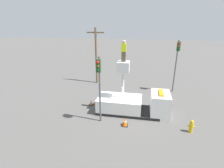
{
  "coord_description": "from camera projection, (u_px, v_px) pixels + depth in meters",
  "views": [
    {
      "loc": [
        1.09,
        -14.33,
        8.17
      ],
      "look_at": [
        -1.33,
        -0.97,
        3.04
      ],
      "focal_mm": 28.0,
      "sensor_mm": 36.0,
      "label": 1
    }
  ],
  "objects": [
    {
      "name": "ground_plane",
      "position": [
        128.0,
        112.0,
        16.25
      ],
      "size": [
        120.0,
        120.0,
        0.0
      ],
      "primitive_type": "plane",
      "color": "#565451"
    },
    {
      "name": "bucket_truck",
      "position": [
        133.0,
        104.0,
        15.87
      ],
      "size": [
        6.42,
        2.39,
        4.75
      ],
      "color": "black",
      "rests_on": "ground"
    },
    {
      "name": "worker",
      "position": [
        124.0,
        51.0,
        14.35
      ],
      "size": [
        0.4,
        0.26,
        1.75
      ],
      "color": "brown",
      "rests_on": "bucket_truck"
    },
    {
      "name": "traffic_light_pole",
      "position": [
        99.0,
        78.0,
        13.33
      ],
      "size": [
        0.34,
        0.57,
        5.52
      ],
      "color": "#515156",
      "rests_on": "ground"
    },
    {
      "name": "traffic_light_across",
      "position": [
        177.0,
        56.0,
        19.23
      ],
      "size": [
        0.34,
        0.57,
        5.99
      ],
      "color": "#515156",
      "rests_on": "ground"
    },
    {
      "name": "fire_hydrant",
      "position": [
        191.0,
        126.0,
        13.2
      ],
      "size": [
        0.53,
        0.29,
        1.03
      ],
      "color": "gold",
      "rests_on": "ground"
    },
    {
      "name": "traffic_cone_rear",
      "position": [
        91.0,
        103.0,
        17.41
      ],
      "size": [
        0.39,
        0.39,
        0.57
      ],
      "color": "black",
      "rests_on": "ground"
    },
    {
      "name": "traffic_cone_curbside",
      "position": [
        125.0,
        122.0,
        14.08
      ],
      "size": [
        0.53,
        0.53,
        0.68
      ],
      "color": "black",
      "rests_on": "ground"
    },
    {
      "name": "utility_pole",
      "position": [
        96.0,
        54.0,
        22.27
      ],
      "size": [
        2.2,
        0.26,
        7.13
      ],
      "color": "brown",
      "rests_on": "ground"
    }
  ]
}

